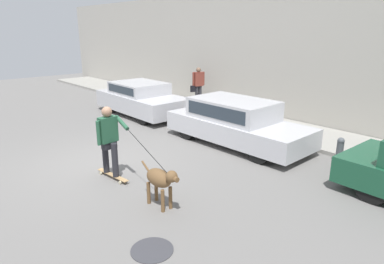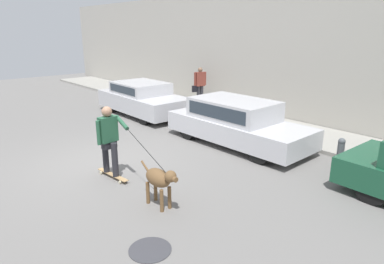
{
  "view_description": "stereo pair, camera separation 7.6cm",
  "coord_description": "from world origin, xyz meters",
  "px_view_note": "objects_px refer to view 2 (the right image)",
  "views": [
    {
      "loc": [
        7.34,
        -3.77,
        3.22
      ],
      "look_at": [
        1.75,
        1.29,
        0.95
      ],
      "focal_mm": 32.0,
      "sensor_mm": 36.0,
      "label": 1
    },
    {
      "loc": [
        7.39,
        -3.72,
        3.22
      ],
      "look_at": [
        1.75,
        1.29,
        0.95
      ],
      "focal_mm": 32.0,
      "sensor_mm": 36.0,
      "label": 2
    }
  ],
  "objects_px": {
    "parked_car_1": "(236,123)",
    "dog": "(160,179)",
    "pedestrian_with_bag": "(200,84)",
    "fire_hydrant": "(341,150)",
    "parked_car_0": "(143,99)",
    "skateboarder": "(109,138)"
  },
  "relations": [
    {
      "from": "parked_car_1",
      "to": "pedestrian_with_bag",
      "type": "distance_m",
      "value": 5.08
    },
    {
      "from": "dog",
      "to": "fire_hydrant",
      "type": "relative_size",
      "value": 1.64
    },
    {
      "from": "dog",
      "to": "fire_hydrant",
      "type": "xyz_separation_m",
      "value": [
        1.2,
        4.7,
        -0.22
      ]
    },
    {
      "from": "parked_car_1",
      "to": "dog",
      "type": "bearing_deg",
      "value": -69.05
    },
    {
      "from": "parked_car_1",
      "to": "fire_hydrant",
      "type": "bearing_deg",
      "value": 16.04
    },
    {
      "from": "parked_car_0",
      "to": "fire_hydrant",
      "type": "bearing_deg",
      "value": 7.26
    },
    {
      "from": "skateboarder",
      "to": "pedestrian_with_bag",
      "type": "distance_m",
      "value": 7.67
    },
    {
      "from": "parked_car_1",
      "to": "pedestrian_with_bag",
      "type": "height_order",
      "value": "pedestrian_with_bag"
    },
    {
      "from": "parked_car_1",
      "to": "pedestrian_with_bag",
      "type": "xyz_separation_m",
      "value": [
        -4.35,
        2.59,
        0.35
      ]
    },
    {
      "from": "pedestrian_with_bag",
      "to": "parked_car_0",
      "type": "bearing_deg",
      "value": 94.54
    },
    {
      "from": "dog",
      "to": "pedestrian_with_bag",
      "type": "bearing_deg",
      "value": 131.42
    },
    {
      "from": "parked_car_1",
      "to": "dog",
      "type": "height_order",
      "value": "parked_car_1"
    },
    {
      "from": "skateboarder",
      "to": "pedestrian_with_bag",
      "type": "xyz_separation_m",
      "value": [
        -4.08,
        6.49,
        0.04
      ]
    },
    {
      "from": "parked_car_0",
      "to": "fire_hydrant",
      "type": "xyz_separation_m",
      "value": [
        7.56,
        0.81,
        -0.28
      ]
    },
    {
      "from": "pedestrian_with_bag",
      "to": "parked_car_1",
      "type": "bearing_deg",
      "value": 164.32
    },
    {
      "from": "pedestrian_with_bag",
      "to": "fire_hydrant",
      "type": "relative_size",
      "value": 2.43
    },
    {
      "from": "parked_car_1",
      "to": "dog",
      "type": "distance_m",
      "value": 4.17
    },
    {
      "from": "dog",
      "to": "fire_hydrant",
      "type": "distance_m",
      "value": 4.85
    },
    {
      "from": "pedestrian_with_bag",
      "to": "fire_hydrant",
      "type": "distance_m",
      "value": 7.33
    },
    {
      "from": "parked_car_1",
      "to": "pedestrian_with_bag",
      "type": "bearing_deg",
      "value": 148.7
    },
    {
      "from": "parked_car_0",
      "to": "dog",
      "type": "height_order",
      "value": "parked_car_0"
    },
    {
      "from": "skateboarder",
      "to": "fire_hydrant",
      "type": "bearing_deg",
      "value": 52.3
    }
  ]
}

